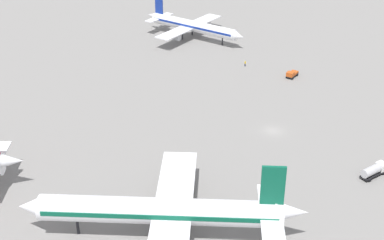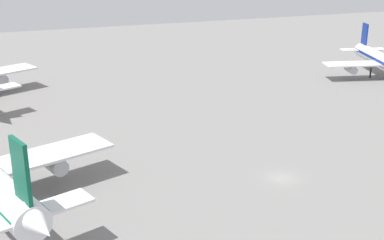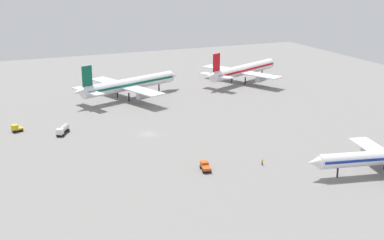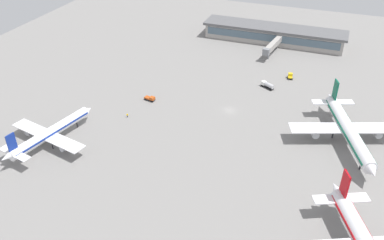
% 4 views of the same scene
% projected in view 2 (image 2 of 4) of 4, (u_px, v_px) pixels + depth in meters
% --- Properties ---
extents(ground, '(288.00, 288.00, 0.00)m').
position_uv_depth(ground, '(282.00, 178.00, 82.21)').
color(ground, gray).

